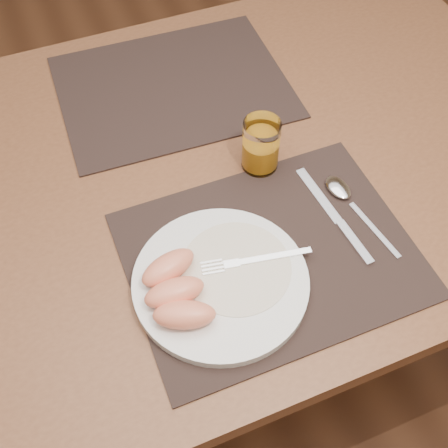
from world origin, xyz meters
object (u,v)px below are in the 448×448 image
juice_glass (261,147)px  plate (221,282)px  table (207,194)px  knife (339,222)px  placemat_far (173,87)px  fork (247,261)px  placemat_near (270,254)px  spoon (343,194)px

juice_glass → plate: bearing=-127.8°
table → knife: size_ratio=6.35×
table → placemat_far: size_ratio=3.11×
fork → juice_glass: 0.22m
fork → placemat_near: bearing=11.0°
placemat_far → table: bearing=-93.6°
table → juice_glass: (0.09, -0.04, 0.13)m
fork → spoon: fork is taller
fork → spoon: bearing=18.3°
table → placemat_far: bearing=86.4°
spoon → juice_glass: 0.16m
placemat_near → plate: plate is taller
plate → juice_glass: (0.16, 0.20, 0.04)m
placemat_far → fork: fork is taller
fork → spoon: (0.21, 0.07, -0.01)m
spoon → juice_glass: bearing=130.5°
plate → placemat_near: bearing=13.0°
knife → fork: bearing=-173.3°
table → placemat_near: placemat_near is taller
fork → juice_glass: bearing=60.3°
knife → juice_glass: (-0.07, 0.17, 0.04)m
knife → juice_glass: juice_glass is taller
table → fork: bearing=-94.9°
plate → fork: size_ratio=1.55×
placemat_far → plate: size_ratio=1.67×
placemat_near → placemat_far: 0.44m
fork → juice_glass: size_ratio=1.77×
knife → table: bearing=127.0°
knife → juice_glass: 0.19m
placemat_near → fork: bearing=-169.0°
fork → spoon: 0.22m
placemat_near → plate: (-0.09, -0.02, 0.01)m
placemat_near → spoon: bearing=20.2°
fork → plate: bearing=-165.1°
placemat_near → placemat_far: bearing=91.5°
table → spoon: (0.19, -0.16, 0.09)m
table → spoon: bearing=-39.7°
placemat_near → spoon: (0.17, 0.06, 0.01)m
plate → table: bearing=74.1°
fork → knife: bearing=6.7°
placemat_far → spoon: bearing=-64.9°
placemat_far → knife: (0.14, -0.43, 0.00)m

